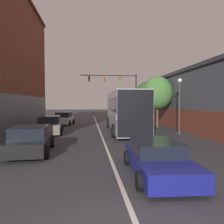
# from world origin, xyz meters

# --- Properties ---
(lane_center_line) EXTENTS (0.14, 44.59, 0.01)m
(lane_center_line) POSITION_xyz_m (0.00, 16.29, 0.00)
(lane_center_line) COLOR silver
(lane_center_line) RESTS_ON ground_plane
(building_right_storefront) EXTENTS (7.77, 25.06, 5.64)m
(building_right_storefront) POSITION_xyz_m (11.20, 16.30, 2.94)
(building_right_storefront) COLOR #4C515B
(building_right_storefront) RESTS_ON ground_plane
(bus) EXTENTS (3.06, 10.58, 3.49)m
(bus) POSITION_xyz_m (2.22, 15.61, 1.96)
(bus) COLOR #B7B7BC
(bus) RESTS_ON ground_plane
(hatchback_foreground) EXTENTS (2.18, 4.45, 1.18)m
(hatchback_foreground) POSITION_xyz_m (1.47, 3.95, 0.57)
(hatchback_foreground) COLOR navy
(hatchback_foreground) RESTS_ON ground_plane
(parked_car_left_near) EXTENTS (2.36, 4.70, 1.49)m
(parked_car_left_near) POSITION_xyz_m (-4.21, 14.94, 0.70)
(parked_car_left_near) COLOR slate
(parked_car_left_near) RESTS_ON ground_plane
(parked_car_left_mid) EXTENTS (2.27, 3.97, 1.48)m
(parked_car_left_mid) POSITION_xyz_m (-3.86, 22.30, 0.69)
(parked_car_left_mid) COLOR silver
(parked_car_left_mid) RESTS_ON ground_plane
(parked_car_left_far) EXTENTS (2.30, 4.45, 1.38)m
(parked_car_left_far) POSITION_xyz_m (-3.94, 7.84, 0.66)
(parked_car_left_far) COLOR black
(parked_car_left_far) RESTS_ON ground_plane
(traffic_signal_gantry) EXTENTS (8.29, 0.36, 6.89)m
(traffic_signal_gantry) POSITION_xyz_m (3.39, 28.57, 5.12)
(traffic_signal_gantry) COLOR black
(traffic_signal_gantry) RESTS_ON ground_plane
(street_lamp) EXTENTS (0.37, 0.37, 4.58)m
(street_lamp) POSITION_xyz_m (6.48, 13.71, 2.93)
(street_lamp) COLOR #47474C
(street_lamp) RESTS_ON ground_plane
(street_tree_near) EXTENTS (3.06, 2.75, 5.25)m
(street_tree_near) POSITION_xyz_m (6.03, 18.15, 3.56)
(street_tree_near) COLOR brown
(street_tree_near) RESTS_ON ground_plane
(street_tree_far) EXTENTS (2.95, 2.66, 5.11)m
(street_tree_far) POSITION_xyz_m (6.09, 22.37, 3.48)
(street_tree_far) COLOR #3D2D1E
(street_tree_far) RESTS_ON ground_plane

